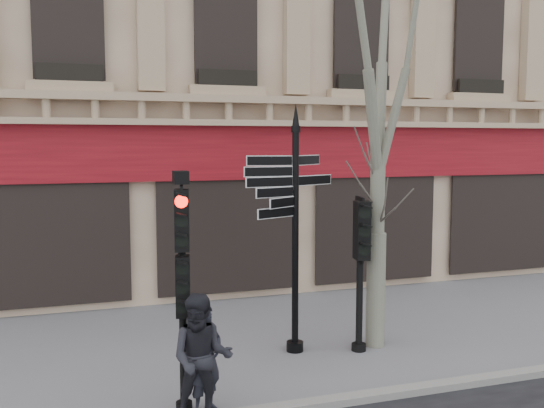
{
  "coord_description": "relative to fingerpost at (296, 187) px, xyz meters",
  "views": [
    {
      "loc": [
        -3.5,
        -9.22,
        3.85
      ],
      "look_at": [
        -0.27,
        0.6,
        2.79
      ],
      "focal_mm": 40.0,
      "sensor_mm": 36.0,
      "label": 1
    }
  ],
  "objects": [
    {
      "name": "ground",
      "position": [
        -0.3,
        -0.97,
        -3.05
      ],
      "size": [
        80.0,
        80.0,
        0.0
      ],
      "primitive_type": "plane",
      "color": "slate",
      "rests_on": "ground"
    },
    {
      "name": "pedestrian_a",
      "position": [
        -2.09,
        -2.02,
        -2.25
      ],
      "size": [
        0.69,
        0.65,
        1.59
      ],
      "primitive_type": "imported",
      "rotation": [
        0.0,
        0.0,
        0.64
      ],
      "color": "black",
      "rests_on": "ground"
    },
    {
      "name": "pedestrian_b",
      "position": [
        -2.21,
        -2.27,
        -2.15
      ],
      "size": [
        1.04,
        0.91,
        1.8
      ],
      "primitive_type": "imported",
      "rotation": [
        0.0,
        0.0,
        -0.3
      ],
      "color": "black",
      "rests_on": "ground"
    },
    {
      "name": "kerb",
      "position": [
        -0.3,
        -2.37,
        -2.99
      ],
      "size": [
        80.0,
        0.25,
        0.12
      ],
      "primitive_type": "cube",
      "color": "gray",
      "rests_on": "ground"
    },
    {
      "name": "traffic_signal_secondary",
      "position": [
        1.13,
        -0.35,
        -1.1
      ],
      "size": [
        0.52,
        0.41,
        2.79
      ],
      "rotation": [
        0.0,
        0.0,
        -0.18
      ],
      "color": "black",
      "rests_on": "ground"
    },
    {
      "name": "fingerpost",
      "position": [
        0.0,
        0.0,
        0.0
      ],
      "size": [
        2.27,
        2.27,
        4.54
      ],
      "rotation": [
        0.0,
        0.0,
        0.22
      ],
      "color": "black",
      "rests_on": "ground"
    },
    {
      "name": "plane_tree",
      "position": [
        1.55,
        -0.2,
        2.82
      ],
      "size": [
        3.15,
        3.15,
        8.36
      ],
      "color": "gray",
      "rests_on": "ground"
    },
    {
      "name": "traffic_signal_main",
      "position": [
        -2.38,
        -1.84,
        -0.87
      ],
      "size": [
        0.43,
        0.34,
        3.45
      ],
      "rotation": [
        0.0,
        0.0,
        -0.19
      ],
      "color": "black",
      "rests_on": "ground"
    }
  ]
}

